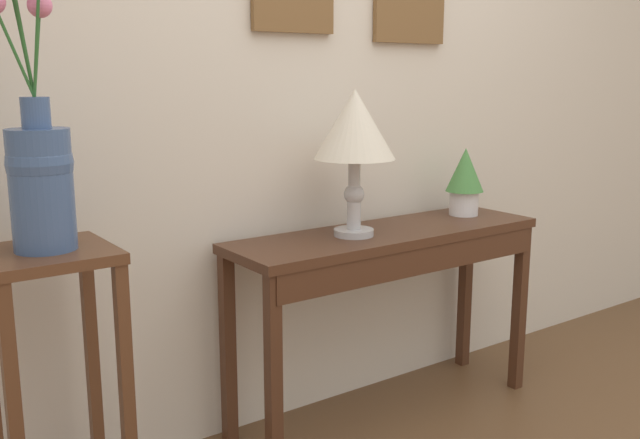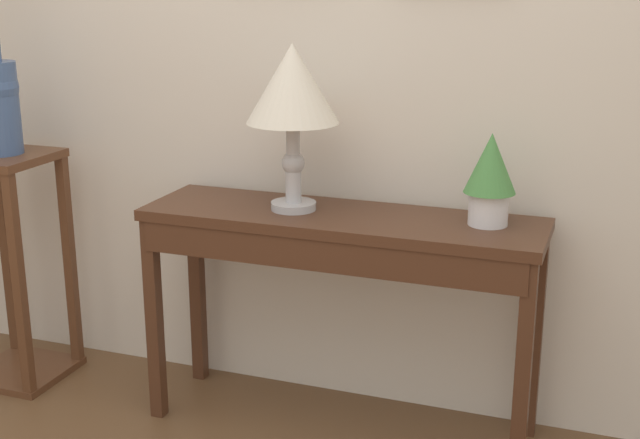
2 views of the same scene
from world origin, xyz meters
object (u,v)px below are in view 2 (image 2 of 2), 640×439
at_px(console_table, 339,249).
at_px(potted_plant_on_console, 490,174).
at_px(pedestal_stand_left, 13,268).
at_px(table_lamp, 293,90).

relative_size(console_table, potted_plant_on_console, 4.56).
bearing_deg(pedestal_stand_left, table_lamp, 3.06).
height_order(table_lamp, pedestal_stand_left, table_lamp).
height_order(table_lamp, potted_plant_on_console, table_lamp).
bearing_deg(pedestal_stand_left, console_table, 1.61).
relative_size(console_table, table_lamp, 2.43).
bearing_deg(potted_plant_on_console, console_table, -172.14).
distance_m(potted_plant_on_console, pedestal_stand_left, 1.78).
relative_size(console_table, pedestal_stand_left, 1.49).
bearing_deg(console_table, pedestal_stand_left, -178.39).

